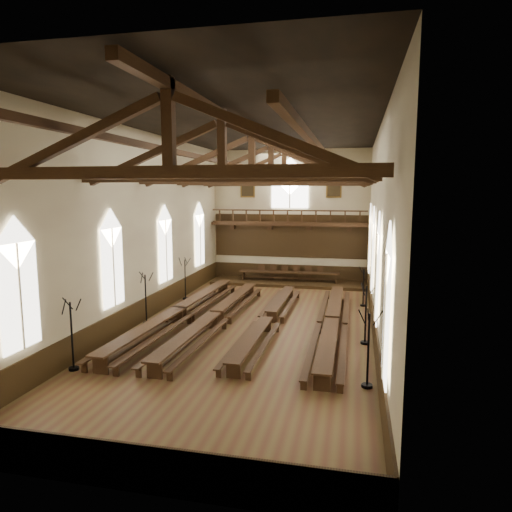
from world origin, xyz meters
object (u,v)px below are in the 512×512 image
Objects in this scene: refectory_row_d at (332,321)px; candelabrum_left_mid at (146,308)px; refectory_row_a at (179,311)px; high_table at (289,273)px; candelabrum_left_near at (73,348)px; candelabrum_left_far at (185,287)px; candelabrum_right_near at (368,364)px; dais at (289,282)px; candelabrum_right_far at (363,294)px; refectory_row_c at (269,317)px; candelabrum_right_mid at (365,325)px; refectory_row_b at (215,315)px.

refectory_row_d is 9.56m from candelabrum_left_mid.
candelabrum_left_mid is at bearing -156.20° from refectory_row_a.
candelabrum_left_near is (-5.76, -18.22, 0.07)m from high_table.
candelabrum_left_far is at bearing 107.56° from refectory_row_a.
candelabrum_left_mid is 0.97× the size of candelabrum_right_near.
high_table is (0.00, 0.00, 0.70)m from dais.
candelabrum_left_near reaches higher than refectory_row_d.
candelabrum_left_far is at bearing 90.00° from candelabrum_left_near.
dais is 13.23m from candelabrum_left_mid.
candelabrum_right_near is at bearing -32.96° from refectory_row_a.
dais is 1.52× the size of high_table.
candelabrum_left_mid reaches higher than candelabrum_right_far.
refectory_row_a is 11.38m from candelabrum_right_near.
candelabrum_left_near is at bearing -107.54° from high_table.
refectory_row_c is 7.95m from candelabrum_left_far.
candelabrum_left_mid is at bearing -175.64° from refectory_row_d.
candelabrum_right_far is (0.00, 7.03, -0.13)m from candelabrum_right_mid.
candelabrum_left_near is 11.13m from candelabrum_right_near.
refectory_row_d is 5.06× the size of candelabrum_left_near.
refectory_row_d is 5.08× the size of candelabrum_right_near.
refectory_row_a is 1.04× the size of refectory_row_d.
candelabrum_right_mid is at bearing -9.37° from refectory_row_b.
refectory_row_b is 5.08× the size of candelabrum_left_near.
dais is at bearing 112.88° from candelabrum_right_mid.
candelabrum_right_far is (5.34, -5.63, 0.63)m from dais.
dais is at bearing 69.41° from refectory_row_a.
candelabrum_left_mid is at bearing -115.85° from high_table.
candelabrum_right_mid reaches higher than candelabrum_right_near.
candelabrum_left_mid is at bearing -172.64° from refectory_row_c.
candelabrum_left_near reaches higher than candelabrum_left_far.
refectory_row_a is at bearing 147.04° from candelabrum_right_near.
refectory_row_b is 9.58m from candelabrum_right_near.
refectory_row_a is 1.33× the size of dais.
candelabrum_left_far is at bearing -132.46° from high_table.
candelabrum_left_far reaches higher than dais.
refectory_row_a is 5.29× the size of candelabrum_left_near.
high_table reaches higher than refectory_row_b.
candelabrum_right_near is at bearing -90.00° from candelabrum_right_far.
dais is (-0.59, 11.07, -0.40)m from refectory_row_c.
refectory_row_c is at bearing 161.48° from candelabrum_right_mid.
high_table is at bearing 47.54° from candelabrum_left_far.
high_table is (4.21, 11.20, 0.20)m from refectory_row_a.
candelabrum_left_near is (-5.76, -18.22, 0.77)m from dais.
refectory_row_c is 11.09m from dais.
refectory_row_c is 5.01× the size of candelabrum_left_mid.
refectory_row_d is at bearing 4.36° from candelabrum_left_mid.
candelabrum_left_near is at bearing -117.97° from refectory_row_b.
refectory_row_d reaches higher than refectory_row_c.
high_table is 13.74m from candelabrum_right_mid.
candelabrum_left_far is at bearing -132.46° from dais.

